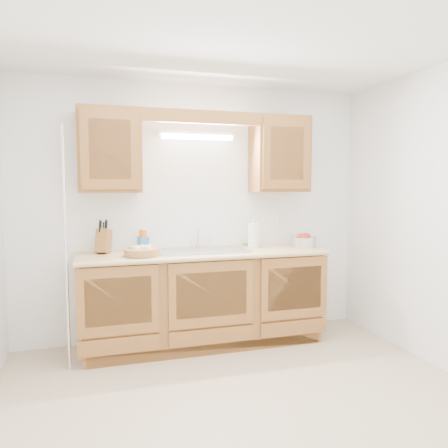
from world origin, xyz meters
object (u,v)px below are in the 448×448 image
object	(u,v)px
fruit_basket	(142,251)
paper_towel	(254,236)
apple_bowl	(303,241)
knife_block	(103,241)

from	to	relation	value
fruit_basket	paper_towel	world-z (taller)	paper_towel
apple_bowl	knife_block	bearing A→B (deg)	175.61
fruit_basket	paper_towel	bearing A→B (deg)	10.52
fruit_basket	knife_block	distance (m)	0.41
fruit_basket	apple_bowl	xyz separation A→B (m)	(1.62, 0.11, 0.02)
knife_block	apple_bowl	world-z (taller)	knife_block
fruit_basket	knife_block	world-z (taller)	knife_block
paper_towel	apple_bowl	world-z (taller)	paper_towel
fruit_basket	knife_block	xyz separation A→B (m)	(-0.32, 0.26, 0.07)
fruit_basket	apple_bowl	size ratio (longest dim) A/B	1.06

